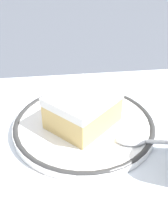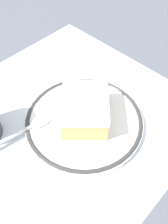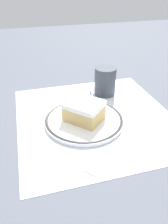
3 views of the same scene
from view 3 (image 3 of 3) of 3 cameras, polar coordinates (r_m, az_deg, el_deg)
The scene contains 8 objects.
ground_plane at distance 0.60m, azimuth 2.93°, elevation -1.32°, with size 2.40×2.40×0.00m, color #4C515B.
placemat at distance 0.60m, azimuth 2.93°, elevation -1.26°, with size 0.41×0.42×0.00m, color silver.
plate at distance 0.58m, azimuth -0.00°, elevation -1.98°, with size 0.20×0.20×0.01m.
cake_slice at distance 0.56m, azimuth 0.03°, elevation 0.33°, with size 0.12×0.12×0.05m.
spoon at distance 0.65m, azimuth 2.60°, elevation 3.02°, with size 0.04×0.14×0.01m.
cup at distance 0.70m, azimuth 5.39°, elevation 7.49°, with size 0.07×0.07×0.09m.
napkin at distance 0.57m, azimuth 15.13°, elevation -4.86°, with size 0.09×0.12×0.00m, color white.
sugar_packet at distance 0.46m, azimuth 3.15°, elevation -13.35°, with size 0.05×0.03×0.01m, color white.
Camera 3 is at (-0.16, -0.47, 0.33)m, focal length 35.70 mm.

